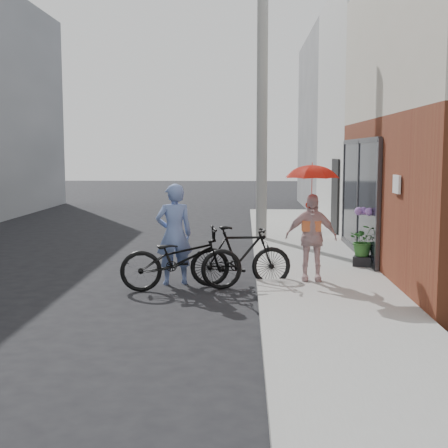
{
  "coord_description": "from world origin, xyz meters",
  "views": [
    {
      "loc": [
        0.66,
        -10.12,
        2.36
      ],
      "look_at": [
        0.31,
        0.64,
        1.1
      ],
      "focal_mm": 50.0,
      "sensor_mm": 36.0,
      "label": 1
    }
  ],
  "objects_px": {
    "officer": "(174,234)",
    "planter": "(363,261)",
    "kimono_woman": "(311,237)",
    "bike_left": "(181,259)",
    "bike_right": "(241,256)",
    "utility_pole": "(262,106)"
  },
  "relations": [
    {
      "from": "officer",
      "to": "planter",
      "type": "height_order",
      "value": "officer"
    },
    {
      "from": "bike_right",
      "to": "planter",
      "type": "height_order",
      "value": "bike_right"
    },
    {
      "from": "utility_pole",
      "to": "bike_left",
      "type": "xyz_separation_m",
      "value": [
        -1.5,
        -5.72,
        -2.96
      ]
    },
    {
      "from": "kimono_woman",
      "to": "planter",
      "type": "height_order",
      "value": "kimono_woman"
    },
    {
      "from": "utility_pole",
      "to": "kimono_woman",
      "type": "relative_size",
      "value": 4.63
    },
    {
      "from": "bike_right",
      "to": "planter",
      "type": "bearing_deg",
      "value": -66.79
    },
    {
      "from": "officer",
      "to": "bike_right",
      "type": "bearing_deg",
      "value": 157.69
    },
    {
      "from": "bike_left",
      "to": "kimono_woman",
      "type": "bearing_deg",
      "value": -90.6
    },
    {
      "from": "bike_left",
      "to": "kimono_woman",
      "type": "relative_size",
      "value": 1.37
    },
    {
      "from": "officer",
      "to": "bike_right",
      "type": "distance_m",
      "value": 1.24
    },
    {
      "from": "officer",
      "to": "planter",
      "type": "bearing_deg",
      "value": -177.29
    },
    {
      "from": "kimono_woman",
      "to": "bike_left",
      "type": "bearing_deg",
      "value": -166.93
    },
    {
      "from": "kimono_woman",
      "to": "officer",
      "type": "bearing_deg",
      "value": -179.42
    },
    {
      "from": "planter",
      "to": "bike_right",
      "type": "bearing_deg",
      "value": -149.88
    },
    {
      "from": "bike_left",
      "to": "bike_right",
      "type": "xyz_separation_m",
      "value": [
        1.0,
        0.39,
        -0.01
      ]
    },
    {
      "from": "utility_pole",
      "to": "bike_right",
      "type": "distance_m",
      "value": 6.12
    },
    {
      "from": "bike_left",
      "to": "bike_right",
      "type": "height_order",
      "value": "bike_left"
    },
    {
      "from": "bike_left",
      "to": "bike_right",
      "type": "distance_m",
      "value": 1.08
    },
    {
      "from": "utility_pole",
      "to": "kimono_woman",
      "type": "height_order",
      "value": "utility_pole"
    },
    {
      "from": "kimono_woman",
      "to": "utility_pole",
      "type": "bearing_deg",
      "value": 101.67
    },
    {
      "from": "officer",
      "to": "bike_left",
      "type": "distance_m",
      "value": 0.64
    },
    {
      "from": "utility_pole",
      "to": "bike_left",
      "type": "distance_m",
      "value": 6.61
    }
  ]
}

